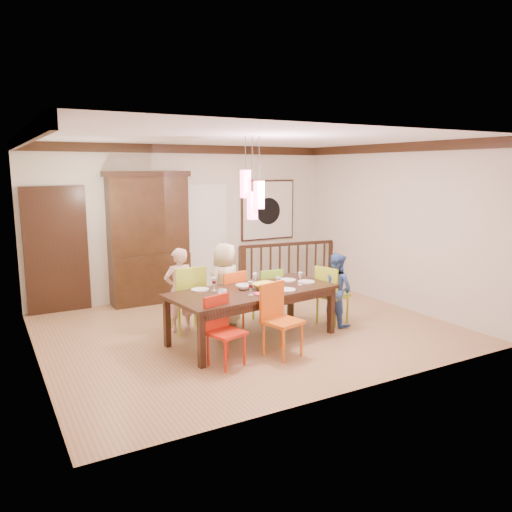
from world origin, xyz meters
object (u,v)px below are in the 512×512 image
china_hutch (149,238)px  person_far_left (179,290)px  chair_end_right (333,290)px  person_far_mid (225,284)px  person_end_right (336,289)px  balustrade (289,265)px  chair_far_left (187,294)px  dining_table (252,294)px

china_hutch → person_far_left: (-0.13, -1.86, -0.57)m
chair_end_right → person_far_left: size_ratio=0.73×
person_far_mid → person_end_right: bearing=128.1°
person_far_mid → person_end_right: (1.52, -0.86, -0.08)m
chair_end_right → person_far_left: person_far_left is taller
chair_end_right → china_hutch: 3.51m
balustrade → person_far_left: 3.33m
balustrade → chair_far_left: bearing=-143.6°
person_far_left → person_far_mid: bearing=173.4°
balustrade → person_far_mid: bearing=-137.5°
person_far_left → person_far_mid: 0.75m
dining_table → balustrade: balustrade is taller
china_hutch → person_end_right: bearing=-52.3°
dining_table → person_far_left: 1.18m
chair_far_left → person_end_right: size_ratio=0.89×
dining_table → chair_far_left: size_ratio=2.45×
chair_far_left → person_far_mid: (0.66, 0.04, 0.06)m
person_far_left → person_end_right: 2.45m
china_hutch → balustrade: 2.94m
china_hutch → person_far_mid: china_hutch is taller
chair_end_right → balustrade: (0.68, 2.34, -0.04)m
chair_far_left → china_hutch: (0.04, 1.95, 0.62)m
balustrade → person_far_mid: person_far_mid is taller
person_far_mid → chair_far_left: bearing=-19.2°
person_far_left → china_hutch: bearing=-96.6°
chair_far_left → person_far_left: size_ratio=0.80×
dining_table → china_hutch: china_hutch is taller
person_far_left → person_far_mid: person_far_mid is taller
person_far_mid → chair_end_right: bearing=130.9°
dining_table → chair_far_left: (-0.69, 0.79, -0.08)m
person_far_mid → person_end_right: size_ratio=1.14×
dining_table → chair_end_right: 1.51m
chair_end_right → dining_table: bearing=74.8°
dining_table → chair_end_right: (1.50, 0.05, -0.14)m
chair_end_right → person_far_mid: bearing=46.0°
chair_end_right → person_end_right: person_end_right is taller
chair_end_right → person_far_left: (-2.28, 0.82, 0.11)m
balustrade → person_end_right: size_ratio=1.89×
balustrade → person_end_right: (-0.69, -2.43, 0.08)m
china_hutch → balustrade: size_ratio=1.10×
person_far_left → person_end_right: person_far_left is taller
china_hutch → person_far_left: china_hutch is taller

